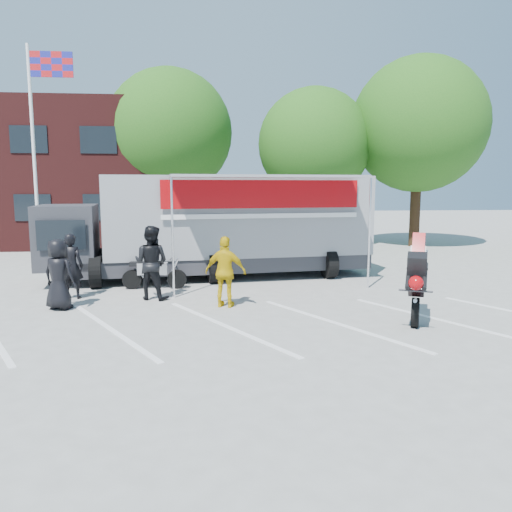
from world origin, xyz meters
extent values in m
plane|color=#A0A19C|center=(0.00, 0.00, 0.00)|extent=(100.00, 100.00, 0.00)
cube|color=white|center=(0.00, 1.00, 0.01)|extent=(18.09, 13.33, 0.01)
cube|color=#421515|center=(-10.00, 18.00, 3.50)|extent=(18.00, 8.00, 7.00)
cylinder|color=white|center=(-6.50, 10.00, 4.00)|extent=(0.12, 0.12, 8.00)
cube|color=red|center=(-5.70, 10.00, 7.30)|extent=(1.50, 0.04, 0.90)
cylinder|color=#382314|center=(-2.00, 16.00, 1.62)|extent=(0.50, 0.50, 3.24)
sphere|color=#154D13|center=(-2.00, 16.00, 5.58)|extent=(6.12, 6.12, 6.12)
cylinder|color=#382314|center=(5.00, 15.00, 1.44)|extent=(0.50, 0.50, 2.88)
sphere|color=#154D13|center=(5.00, 15.00, 4.96)|extent=(5.44, 5.44, 5.44)
cylinder|color=#382314|center=(10.00, 14.50, 1.71)|extent=(0.50, 0.50, 3.42)
sphere|color=#154D13|center=(10.00, 14.50, 5.89)|extent=(6.46, 6.46, 6.46)
imported|color=black|center=(-3.74, 2.86, 0.86)|extent=(0.99, 0.85, 1.71)
imported|color=black|center=(-3.76, 4.05, 0.87)|extent=(0.69, 0.51, 1.74)
imported|color=black|center=(-1.65, 3.78, 0.97)|extent=(1.14, 1.01, 1.94)
imported|color=gold|center=(0.26, 2.72, 0.87)|extent=(1.11, 0.72, 1.75)
camera|label=1|loc=(-0.12, -9.31, 2.95)|focal=35.00mm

